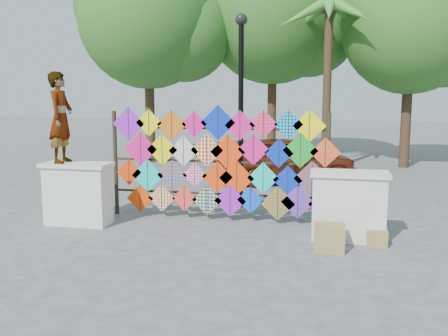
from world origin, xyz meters
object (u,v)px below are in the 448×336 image
(vendor_woman, at_px, (61,118))
(kite_rack, at_px, (221,163))
(sedan, at_px, (286,159))
(lamppost, at_px, (241,93))

(vendor_woman, bearing_deg, kite_rack, -78.36)
(sedan, xyz_separation_m, lamppost, (-0.77, -3.56, 1.98))
(lamppost, bearing_deg, kite_rack, -98.64)
(lamppost, bearing_deg, vendor_woman, -146.34)
(kite_rack, distance_m, sedan, 4.96)
(kite_rack, bearing_deg, vendor_woman, -163.47)
(vendor_woman, distance_m, lamppost, 4.00)
(kite_rack, relative_size, lamppost, 1.10)
(kite_rack, bearing_deg, sedan, 78.76)
(sedan, bearing_deg, vendor_woman, 122.12)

